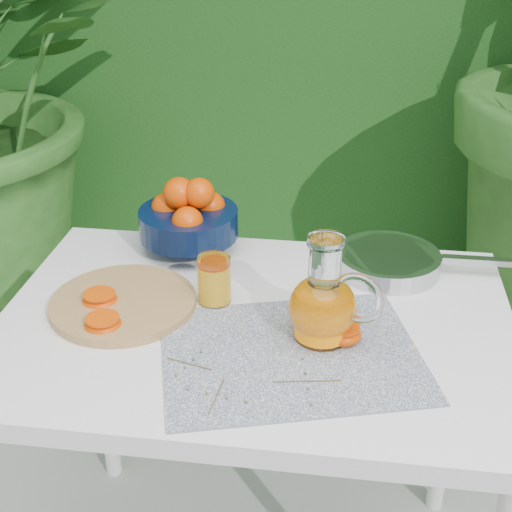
# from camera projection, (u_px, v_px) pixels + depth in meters

# --- Properties ---
(white_table) EXTENTS (1.00, 0.70, 0.75)m
(white_table) POSITION_uv_depth(u_px,v_px,m) (255.00, 354.00, 1.42)
(white_table) COLOR white
(white_table) RESTS_ON ground
(placemat) EXTENTS (0.54, 0.47, 0.00)m
(placemat) POSITION_uv_depth(u_px,v_px,m) (291.00, 354.00, 1.28)
(placemat) COLOR #0B1A3E
(placemat) RESTS_ON white_table
(cutting_board) EXTENTS (0.31, 0.31, 0.02)m
(cutting_board) POSITION_uv_depth(u_px,v_px,m) (123.00, 303.00, 1.42)
(cutting_board) COLOR #A27A49
(cutting_board) RESTS_ON white_table
(fruit_bowl) EXTENTS (0.26, 0.26, 0.18)m
(fruit_bowl) POSITION_uv_depth(u_px,v_px,m) (189.00, 217.00, 1.61)
(fruit_bowl) COLOR black
(fruit_bowl) RESTS_ON white_table
(juice_pitcher) EXTENTS (0.19, 0.16, 0.21)m
(juice_pitcher) POSITION_uv_depth(u_px,v_px,m) (324.00, 305.00, 1.29)
(juice_pitcher) COLOR white
(juice_pitcher) RESTS_ON white_table
(juice_tumbler) EXTENTS (0.09, 0.09, 0.10)m
(juice_tumbler) POSITION_uv_depth(u_px,v_px,m) (214.00, 281.00, 1.41)
(juice_tumbler) COLOR white
(juice_tumbler) RESTS_ON white_table
(saute_pan) EXTENTS (0.40, 0.23, 0.04)m
(saute_pan) POSITION_uv_depth(u_px,v_px,m) (390.00, 261.00, 1.55)
(saute_pan) COLOR #ACACB1
(saute_pan) RESTS_ON white_table
(orange_halves) EXTENTS (0.56, 0.17, 0.03)m
(orange_halves) POSITION_uv_depth(u_px,v_px,m) (179.00, 319.00, 1.35)
(orange_halves) COLOR #E83002
(orange_halves) RESTS_ON white_table
(thyme_sprigs) EXTENTS (0.31, 0.17, 0.01)m
(thyme_sprigs) POSITION_uv_depth(u_px,v_px,m) (240.00, 380.00, 1.21)
(thyme_sprigs) COLOR brown
(thyme_sprigs) RESTS_ON white_table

